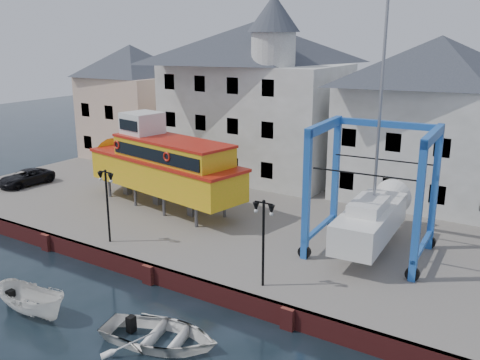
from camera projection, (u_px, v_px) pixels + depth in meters
The scene contains 13 objects.
ground at pixel (150, 283), 27.36m from camera, with size 140.00×140.00×0.00m, color black.
hardstanding at pixel (260, 214), 36.14m from camera, with size 44.00×22.00×1.00m, color slate.
quay_wall at pixel (151, 273), 27.31m from camera, with size 44.00×0.47×1.00m.
building_pink at pixel (132, 102), 49.68m from camera, with size 8.00×7.00×10.30m.
building_white_main at pixel (255, 97), 42.83m from camera, with size 14.00×8.30×14.00m.
building_white_right at pixel (434, 121), 36.29m from camera, with size 12.00×8.00×11.20m.
lamp_post_left at pixel (106, 188), 29.30m from camera, with size 1.12×0.32×4.20m.
lamp_post_right at pixel (264, 221), 24.09m from camera, with size 1.12×0.32×4.20m.
tour_boat at pixel (156, 163), 35.89m from camera, with size 14.58×5.79×6.19m.
travel_lift at pixel (375, 210), 28.67m from camera, with size 6.50×8.88×13.20m.
van at pixel (26, 178), 41.12m from camera, with size 1.96×4.24×1.18m, color black.
motorboat_a at pixel (33, 314), 24.34m from camera, with size 1.52×4.04×1.56m, color white.
motorboat_b at pixel (160, 344), 22.05m from camera, with size 3.62×5.06×1.05m, color white.
Camera 1 is at (17.40, -18.46, 12.43)m, focal length 40.00 mm.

